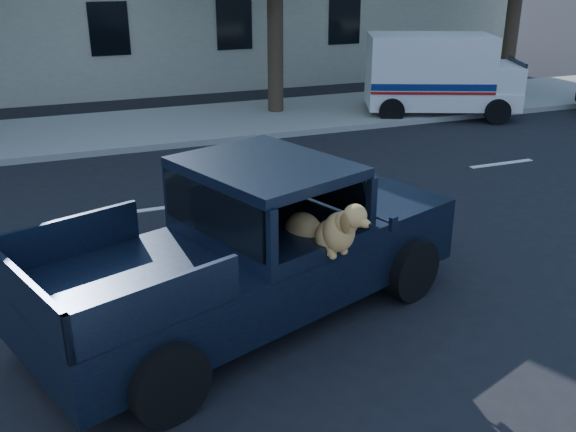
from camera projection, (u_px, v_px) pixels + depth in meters
name	position (u px, v px, depth m)	size (l,w,h in m)	color
ground	(172.00, 300.00, 8.43)	(120.00, 120.00, 0.00)	black
far_sidewalk	(98.00, 132.00, 16.37)	(60.00, 4.00, 0.15)	gray
lane_stripes	(240.00, 198.00, 12.05)	(21.60, 0.14, 0.01)	silver
pickup_truck	(245.00, 269.00, 7.81)	(5.82, 3.82, 1.94)	black
mail_truck	(438.00, 81.00, 18.02)	(4.55, 3.36, 2.27)	silver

